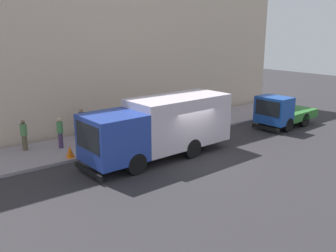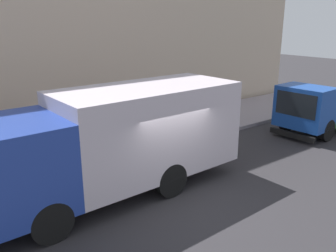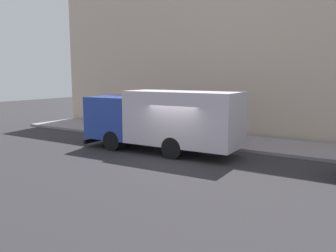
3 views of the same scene
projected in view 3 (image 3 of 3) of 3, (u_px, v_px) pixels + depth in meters
The scene contains 9 objects.
ground at pixel (176, 158), 16.45m from camera, with size 80.00×80.00×0.00m, color #2E2C2F.
sidewalk at pixel (220, 140), 20.64m from camera, with size 4.07×30.00×0.16m, color gray.
building_facade at pixel (239, 43), 21.91m from camera, with size 0.50×30.00×11.78m, color beige.
large_utility_truck at pixel (163, 118), 17.68m from camera, with size 2.85×8.40×3.12m.
pedestrian_walking at pixel (184, 117), 23.40m from camera, with size 0.45×0.45×1.76m.
pedestrian_standing at pixel (151, 117), 23.34m from camera, with size 0.48×0.48×1.73m.
pedestrian_third at pixel (138, 115), 24.92m from camera, with size 0.51×0.51×1.69m.
traffic_cone_orange at pixel (131, 130), 22.04m from camera, with size 0.43×0.43×0.62m, color orange.
street_sign_post at pixel (184, 113), 19.78m from camera, with size 0.44×0.08×2.69m.
Camera 3 is at (-13.74, -8.31, 3.89)m, focal length 37.29 mm.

